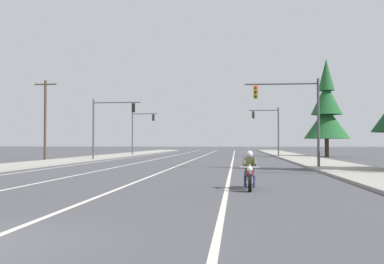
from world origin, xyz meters
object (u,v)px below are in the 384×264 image
object	(u,v)px
traffic_signal_near_left	(107,120)
utility_pole_left_near	(45,118)
traffic_signal_mid_right	(270,125)
traffic_signal_mid_left	(139,127)
conifer_tree_right_verge_far	(327,112)
traffic_signal_near_right	(297,109)
motorcycle_with_rider	(250,174)

from	to	relation	value
traffic_signal_near_left	utility_pole_left_near	xyz separation A→B (m)	(-6.40, -0.30, 0.19)
traffic_signal_mid_right	traffic_signal_mid_left	distance (m)	18.43
traffic_signal_mid_left	conifer_tree_right_verge_far	world-z (taller)	conifer_tree_right_verge_far
traffic_signal_mid_left	traffic_signal_near_right	bearing A→B (deg)	-58.62
traffic_signal_mid_left	traffic_signal_mid_right	bearing A→B (deg)	-15.48
motorcycle_with_rider	utility_pole_left_near	xyz separation A→B (m)	(-19.93, 25.70, 3.71)
traffic_signal_mid_right	conifer_tree_right_verge_far	distance (m)	7.34
traffic_signal_near_left	conifer_tree_right_verge_far	bearing A→B (deg)	27.94
motorcycle_with_rider	conifer_tree_right_verge_far	distance (m)	40.70
traffic_signal_near_left	traffic_signal_mid_right	bearing A→B (deg)	34.65
traffic_signal_near_right	traffic_signal_mid_right	xyz separation A→B (m)	(0.06, 24.11, -0.09)
traffic_signal_near_left	traffic_signal_mid_left	bearing A→B (deg)	91.74
utility_pole_left_near	conifer_tree_right_verge_far	distance (m)	33.48
utility_pole_left_near	conifer_tree_right_verge_far	xyz separation A→B (m)	(30.73, 13.21, 1.38)
traffic_signal_mid_right	utility_pole_left_near	distance (m)	26.62
conifer_tree_right_verge_far	motorcycle_with_rider	bearing A→B (deg)	-105.51
traffic_signal_near_right	conifer_tree_right_verge_far	bearing A→B (deg)	74.12
traffic_signal_near_right	traffic_signal_mid_left	world-z (taller)	same
motorcycle_with_rider	utility_pole_left_near	world-z (taller)	utility_pole_left_near
conifer_tree_right_verge_far	utility_pole_left_near	bearing A→B (deg)	-156.74
traffic_signal_mid_right	conifer_tree_right_verge_far	bearing A→B (deg)	7.92
traffic_signal_near_right	conifer_tree_right_verge_far	xyz separation A→B (m)	(7.14, 25.10, 1.56)
traffic_signal_mid_left	traffic_signal_near_left	bearing A→B (deg)	-88.26
motorcycle_with_rider	conifer_tree_right_verge_far	xyz separation A→B (m)	(10.80, 38.91, 5.09)
motorcycle_with_rider	traffic_signal_near_left	size ratio (longest dim) A/B	0.35
traffic_signal_mid_right	traffic_signal_mid_left	size ratio (longest dim) A/B	1.00
traffic_signal_mid_right	conifer_tree_right_verge_far	world-z (taller)	conifer_tree_right_verge_far
motorcycle_with_rider	traffic_signal_mid_left	size ratio (longest dim) A/B	0.35
motorcycle_with_rider	traffic_signal_near_left	distance (m)	29.53
motorcycle_with_rider	utility_pole_left_near	distance (m)	32.74
motorcycle_with_rider	traffic_signal_near_left	xyz separation A→B (m)	(-13.53, 26.00, 3.52)
motorcycle_with_rider	conifer_tree_right_verge_far	bearing A→B (deg)	74.49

